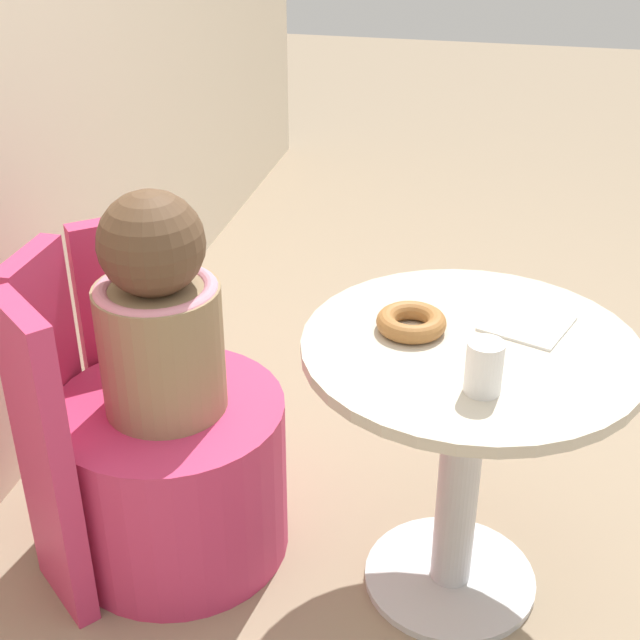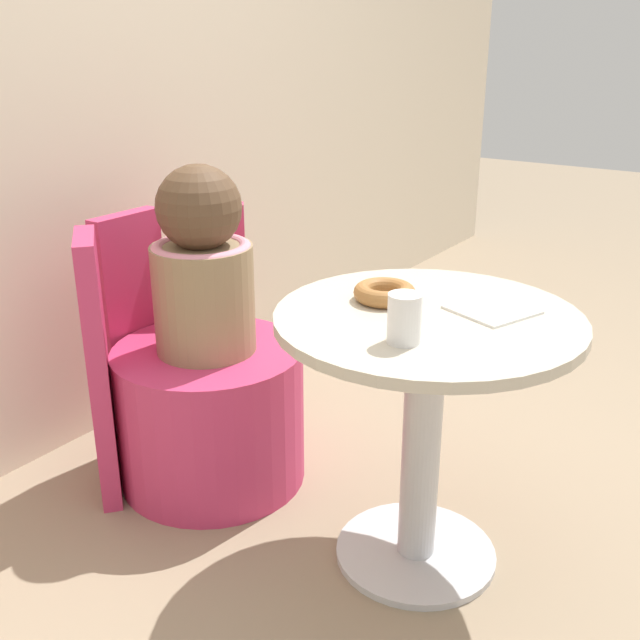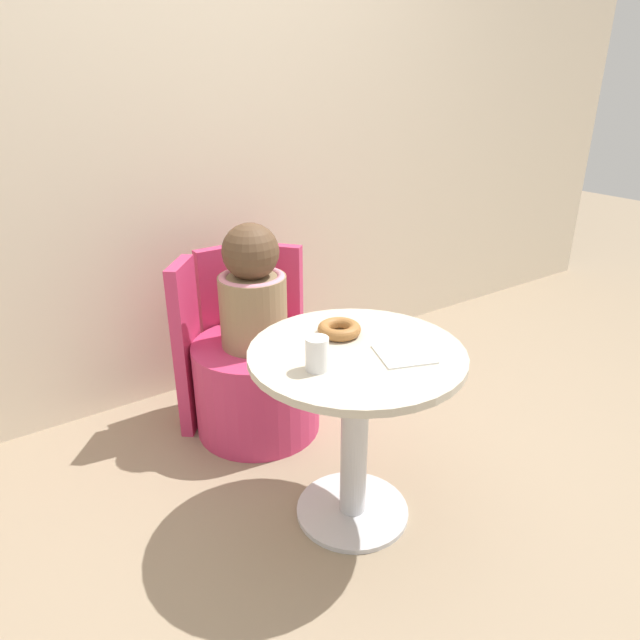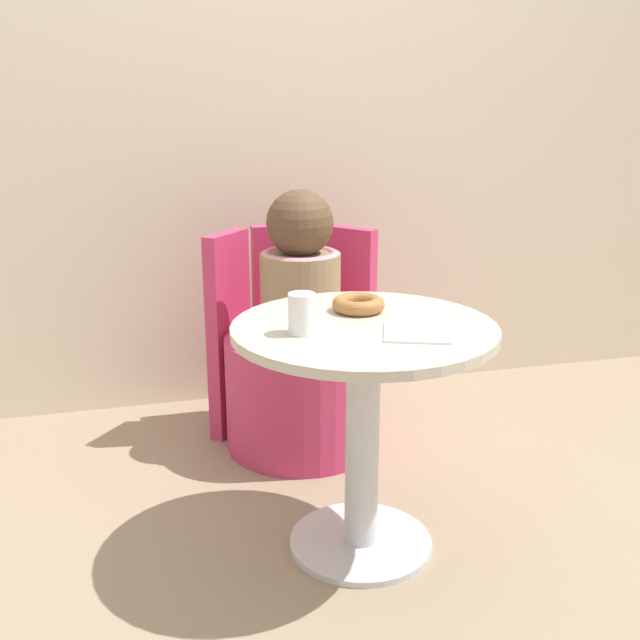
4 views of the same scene
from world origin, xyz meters
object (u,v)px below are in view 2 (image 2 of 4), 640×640
round_table (424,389)px  donut (385,293)px  tub_chair (211,414)px  child_figure (202,267)px  cup (404,318)px

round_table → donut: (0.02, 0.12, 0.20)m
tub_chair → child_figure: 0.43m
round_table → tub_chair: 0.70m
tub_chair → cup: cup is taller
tub_chair → donut: size_ratio=3.71×
child_figure → donut: bearing=-86.3°
tub_chair → donut: (0.03, -0.52, 0.45)m
tub_chair → child_figure: (0.00, 0.00, 0.43)m
tub_chair → donut: donut is taller
tub_chair → cup: bearing=-103.0°
donut → cup: (-0.19, -0.15, 0.03)m
donut → cup: 0.25m
round_table → tub_chair: bearing=90.9°
round_table → child_figure: child_figure is taller
cup → tub_chair: bearing=77.0°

